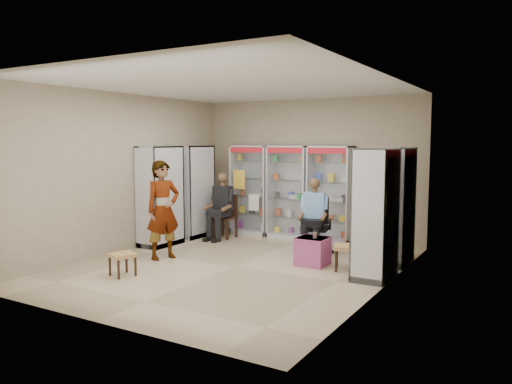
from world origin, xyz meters
The scene contains 18 objects.
floor centered at (0.00, 0.00, 0.00)m, with size 6.00×6.00×0.00m, color tan.
room_shell centered at (0.00, 0.00, 1.97)m, with size 5.02×6.02×3.01m.
cabinet_back_left centered at (-1.30, 2.73, 1.00)m, with size 0.90×0.50×2.00m, color #B1B3B9.
cabinet_back_mid centered at (-0.35, 2.73, 1.00)m, with size 0.90×0.50×2.00m, color #ACAEB3.
cabinet_back_right centered at (0.60, 2.73, 1.00)m, with size 0.90×0.50×2.00m, color #B3B6BB.
cabinet_right_far centered at (2.23, 1.60, 1.00)m, with size 0.50×0.90×2.00m, color #AEB0B6.
cabinet_right_near centered at (2.23, 0.50, 1.00)m, with size 0.50×0.90×2.00m, color silver.
cabinet_left_far centered at (-2.23, 1.80, 1.00)m, with size 0.50×0.90×2.00m, color #A3A6AA.
cabinet_left_near centered at (-2.23, 0.70, 1.00)m, with size 0.50×0.90×2.00m, color #ABACB2.
wooden_chair centered at (-1.55, 2.00, 0.47)m, with size 0.42×0.42×0.94m, color #321B13.
seated_customer centered at (-1.55, 1.95, 0.67)m, with size 0.44×0.60×1.34m, color black, non-canonical shape.
office_chair centered at (0.74, 1.65, 0.52)m, with size 0.57×0.57×1.05m, color black.
seated_shopkeeper centered at (0.74, 1.60, 0.67)m, with size 0.44×0.61×1.33m, color #6FAFDD, non-canonical shape.
pink_trunk centered at (1.09, 0.75, 0.24)m, with size 0.49×0.48×0.48m, color #B3477E.
tea_glass centered at (1.14, 0.72, 0.53)m, with size 0.07×0.07×0.10m, color #4F1A06.
woven_stool_a centered at (1.70, 0.72, 0.21)m, with size 0.41×0.41×0.41m, color olive.
woven_stool_b centered at (-1.20, -1.38, 0.18)m, with size 0.36×0.36×0.36m, color #B4804C.
standing_man centered at (-1.41, -0.17, 0.88)m, with size 0.64×0.42×1.76m, color #9D9C9F.
Camera 1 is at (4.46, -6.90, 2.09)m, focal length 35.00 mm.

